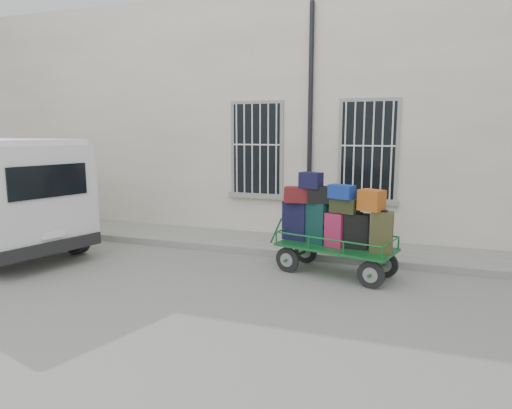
{
  "coord_description": "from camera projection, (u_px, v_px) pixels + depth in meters",
  "views": [
    {
      "loc": [
        3.4,
        -7.75,
        2.69
      ],
      "look_at": [
        0.28,
        1.0,
        1.19
      ],
      "focal_mm": 32.0,
      "sensor_mm": 36.0,
      "label": 1
    }
  ],
  "objects": [
    {
      "name": "ground",
      "position": [
        225.0,
        273.0,
        8.76
      ],
      "size": [
        80.0,
        80.0,
        0.0
      ],
      "primitive_type": "plane",
      "color": "slate",
      "rests_on": "ground"
    },
    {
      "name": "luggage_cart",
      "position": [
        333.0,
        224.0,
        8.54
      ],
      "size": [
        2.59,
        1.49,
        1.92
      ],
      "rotation": [
        0.0,
        0.0,
        -0.25
      ],
      "color": "black",
      "rests_on": "ground"
    },
    {
      "name": "sidewalk",
      "position": [
        262.0,
        243.0,
        10.8
      ],
      "size": [
        24.0,
        1.7,
        0.15
      ],
      "primitive_type": "cube",
      "color": "slate",
      "rests_on": "ground"
    },
    {
      "name": "building",
      "position": [
        298.0,
        120.0,
        13.4
      ],
      "size": [
        24.0,
        5.15,
        6.0
      ],
      "color": "#BFB3A3",
      "rests_on": "ground"
    }
  ]
}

